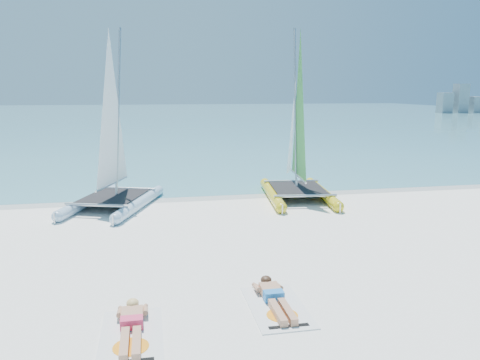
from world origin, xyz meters
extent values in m
plane|color=white|center=(0.00, 0.00, 0.00)|extent=(140.00, 140.00, 0.00)
cube|color=#69A8B0|center=(0.00, 63.00, 0.01)|extent=(140.00, 115.00, 0.01)
cube|color=beige|center=(0.00, 5.50, 0.00)|extent=(140.00, 1.40, 0.01)
cube|color=gray|center=(48.00, 62.00, 1.75)|extent=(2.00, 2.00, 3.50)
cube|color=gray|center=(51.00, 62.00, 2.50)|extent=(2.00, 2.00, 5.00)
cube|color=gray|center=(54.00, 62.00, 1.40)|extent=(2.00, 2.00, 2.80)
cylinder|color=#A9C1DE|center=(-4.56, 4.78, 0.18)|extent=(1.70, 3.98, 0.36)
cone|color=#A9C1DE|center=(-3.81, 6.90, 0.18)|extent=(0.50, 0.61, 0.34)
cylinder|color=#A9C1DE|center=(-2.84, 4.17, 0.18)|extent=(1.70, 3.98, 0.36)
cone|color=#A9C1DE|center=(-2.09, 6.30, 0.18)|extent=(0.50, 0.61, 0.34)
cube|color=black|center=(-3.70, 4.47, 0.39)|extent=(2.41, 2.71, 0.03)
cylinder|color=#B3B7BB|center=(-3.46, 5.16, 3.20)|extent=(0.44, 1.04, 5.63)
cylinder|color=yellow|center=(1.89, 4.64, 0.19)|extent=(0.85, 4.21, 0.37)
cone|color=yellow|center=(2.16, 6.94, 0.19)|extent=(0.41, 0.57, 0.35)
cylinder|color=yellow|center=(3.75, 4.42, 0.19)|extent=(0.85, 4.21, 0.37)
cone|color=yellow|center=(4.02, 6.72, 0.19)|extent=(0.41, 0.57, 0.35)
cube|color=black|center=(2.82, 4.53, 0.40)|extent=(2.06, 2.50, 0.03)
cylinder|color=#B3B7BB|center=(2.91, 5.28, 3.28)|extent=(0.21, 1.11, 5.78)
cube|color=white|center=(-2.85, -4.35, 0.01)|extent=(1.00, 1.85, 0.02)
cube|color=tan|center=(-2.85, -3.92, 0.12)|extent=(0.36, 0.55, 0.17)
cube|color=#EE3864|center=(-2.85, -4.12, 0.12)|extent=(0.37, 0.22, 0.17)
cube|color=tan|center=(-2.85, -4.72, 0.09)|extent=(0.31, 0.85, 0.13)
sphere|color=tan|center=(-2.85, -3.55, 0.16)|extent=(0.21, 0.21, 0.21)
ellipsoid|color=#EDBF6F|center=(-2.85, -3.54, 0.20)|extent=(0.22, 0.24, 0.15)
cube|color=white|center=(-0.27, -3.80, 0.01)|extent=(1.00, 1.85, 0.02)
cube|color=tan|center=(-0.27, -3.37, 0.12)|extent=(0.36, 0.55, 0.17)
cube|color=#267CCE|center=(-0.27, -3.57, 0.12)|extent=(0.37, 0.22, 0.17)
cube|color=tan|center=(-0.27, -4.17, 0.09)|extent=(0.31, 0.85, 0.13)
sphere|color=tan|center=(-0.27, -3.00, 0.16)|extent=(0.21, 0.21, 0.21)
ellipsoid|color=#392214|center=(-0.27, -2.99, 0.20)|extent=(0.22, 0.24, 0.15)
camera|label=1|loc=(-2.46, -11.48, 3.91)|focal=35.00mm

